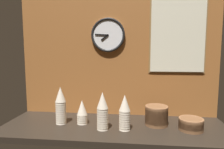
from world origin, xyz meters
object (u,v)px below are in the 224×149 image
Objects in this scene: menu_board at (178,34)px; wall_clock at (108,35)px; cup_stack_center at (103,111)px; cup_stack_center_right at (125,112)px; bowl_stack_far_right at (191,124)px; cup_stack_center_left at (82,112)px; cup_stack_left at (61,105)px; bowl_stack_right at (157,115)px.

wall_clock is at bearing -179.06° from menu_board.
menu_board is (54.23, 32.80, 53.23)cm from cup_stack_center.
cup_stack_center_right is 63.82cm from wall_clock.
cup_stack_center reaches higher than bowl_stack_far_right.
wall_clock is at bearing 90.58° from cup_stack_center.
cup_stack_center_right reaches higher than cup_stack_center_left.
cup_stack_left is at bearing 171.66° from cup_stack_center_right.
menu_board is at bearing 50.71° from bowl_stack_right.
cup_stack_left is 47.51cm from cup_stack_center_right.
wall_clock reaches higher than cup_stack_left.
menu_board reaches higher than cup_stack_left.
bowl_stack_far_right is (75.84, -3.97, -4.43)cm from cup_stack_center_left.
bowl_stack_far_right is at bearing -1.65° from cup_stack_left.
cup_stack_center is 14.96cm from cup_stack_center_right.
cup_stack_left reaches higher than bowl_stack_right.
bowl_stack_right is at bearing -27.88° from wall_clock.
menu_board reaches higher than wall_clock.
wall_clock is at bearing 155.87° from bowl_stack_far_right.
wall_clock reaches higher than cup_stack_center_right.
cup_stack_left is at bearing 178.35° from bowl_stack_far_right.
wall_clock is at bearing 54.57° from cup_stack_center_left.
cup_stack_center_left is 94.04cm from menu_board.
bowl_stack_right is 64.58cm from menu_board.
cup_stack_left is at bearing -142.82° from wall_clock.
cup_stack_center is 39.53cm from bowl_stack_right.
bowl_stack_far_right is (44.42, 4.25, -7.66)cm from cup_stack_center_right.
bowl_stack_far_right is 0.59× the size of wall_clock.
bowl_stack_right is at bearing 26.40° from cup_stack_center_right.
bowl_stack_right is 0.59× the size of wall_clock.
cup_stack_left reaches higher than cup_stack_center_left.
cup_stack_center is 1.46× the size of cup_stack_center_left.
cup_stack_center is 33.02cm from cup_stack_left.
menu_board reaches higher than bowl_stack_right.
cup_stack_left is 69.74cm from bowl_stack_right.
cup_stack_center_left reaches higher than bowl_stack_right.
cup_stack_left is 91.91cm from bowl_stack_far_right.
cup_stack_left reaches higher than cup_stack_center.
cup_stack_center is 1.58× the size of bowl_stack_right.
bowl_stack_right is 0.27× the size of menu_board.
menu_board is at bearing 39.01° from cup_stack_center_right.
menu_board is (39.33, 31.86, 54.04)cm from cup_stack_center_right.
cup_stack_center is 19.31cm from cup_stack_center_left.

